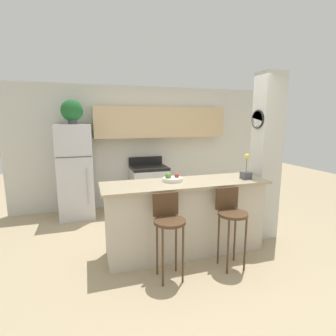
# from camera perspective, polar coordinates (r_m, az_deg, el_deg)

# --- Properties ---
(ground_plane) EXTENTS (14.00, 14.00, 0.00)m
(ground_plane) POSITION_cam_1_polar(r_m,az_deg,el_deg) (3.95, 3.67, -17.55)
(ground_plane) COLOR tan
(wall_back) EXTENTS (5.60, 0.38, 2.55)m
(wall_back) POSITION_cam_1_polar(r_m,az_deg,el_deg) (5.69, -3.42, 6.70)
(wall_back) COLOR silver
(wall_back) RESTS_ON ground_plane
(pillar_right) EXTENTS (0.38, 0.32, 2.55)m
(pillar_right) POSITION_cam_1_polar(r_m,az_deg,el_deg) (4.34, 20.52, 2.16)
(pillar_right) COLOR silver
(pillar_right) RESTS_ON ground_plane
(counter_bar) EXTENTS (2.28, 0.69, 1.02)m
(counter_bar) POSITION_cam_1_polar(r_m,az_deg,el_deg) (3.74, 3.76, -10.56)
(counter_bar) COLOR beige
(counter_bar) RESTS_ON ground_plane
(refrigerator) EXTENTS (0.63, 0.68, 1.78)m
(refrigerator) POSITION_cam_1_polar(r_m,az_deg,el_deg) (5.28, -19.46, -0.72)
(refrigerator) COLOR silver
(refrigerator) RESTS_ON ground_plane
(stove_range) EXTENTS (0.73, 0.66, 1.07)m
(stove_range) POSITION_cam_1_polar(r_m,az_deg,el_deg) (5.53, -4.14, -4.22)
(stove_range) COLOR silver
(stove_range) RESTS_ON ground_plane
(bar_stool_left) EXTENTS (0.37, 0.37, 1.01)m
(bar_stool_left) POSITION_cam_1_polar(r_m,az_deg,el_deg) (3.09, 0.15, -11.82)
(bar_stool_left) COLOR #4C331E
(bar_stool_left) RESTS_ON ground_plane
(bar_stool_right) EXTENTS (0.37, 0.37, 1.01)m
(bar_stool_right) POSITION_cam_1_polar(r_m,az_deg,el_deg) (3.41, 13.57, -9.95)
(bar_stool_right) COLOR #4C331E
(bar_stool_right) RESTS_ON ground_plane
(potted_plant_on_fridge) EXTENTS (0.39, 0.39, 0.44)m
(potted_plant_on_fridge) POSITION_cam_1_polar(r_m,az_deg,el_deg) (5.20, -20.21, 11.57)
(potted_plant_on_fridge) COLOR #4C4C51
(potted_plant_on_fridge) RESTS_ON refrigerator
(orchid_vase) EXTENTS (0.13, 0.13, 0.36)m
(orchid_vase) POSITION_cam_1_polar(r_m,az_deg,el_deg) (3.91, 16.63, -0.82)
(orchid_vase) COLOR #4C4C51
(orchid_vase) RESTS_ON counter_bar
(fruit_bowl) EXTENTS (0.28, 0.28, 0.12)m
(fruit_bowl) POSITION_cam_1_polar(r_m,az_deg,el_deg) (3.60, 0.95, -2.37)
(fruit_bowl) COLOR silver
(fruit_bowl) RESTS_ON counter_bar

